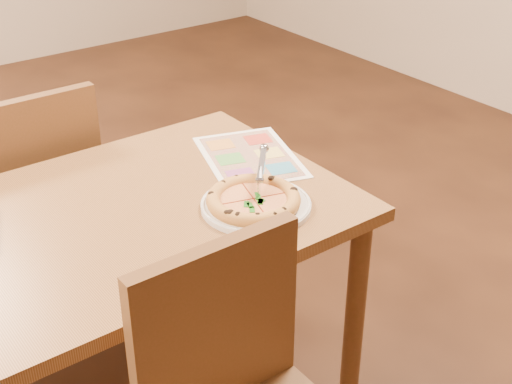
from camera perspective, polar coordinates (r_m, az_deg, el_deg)
dining_table at (r=2.00m, az=-11.36°, el=-4.08°), size 1.30×0.85×0.72m
chair_far at (r=2.52m, az=-17.36°, el=0.79°), size 0.42×0.42×0.47m
plate at (r=1.95m, az=-0.00°, el=-1.07°), size 0.38×0.38×0.02m
pizza at (r=1.93m, az=-0.21°, el=-0.63°), size 0.26×0.26×0.04m
pizza_cutter at (r=1.96m, az=0.42°, el=1.81°), size 0.11×0.12×0.09m
menu at (r=2.22m, az=-0.50°, el=2.85°), size 0.38×0.45×0.00m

